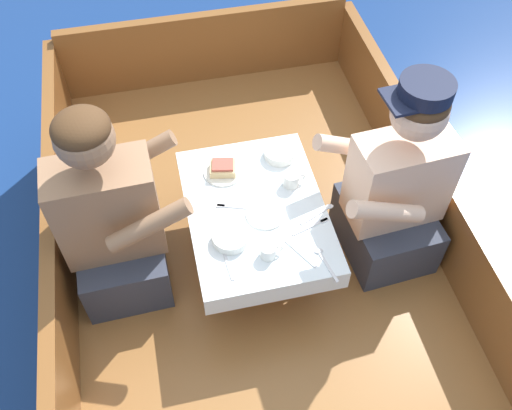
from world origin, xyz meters
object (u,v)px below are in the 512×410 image
Objects in this scene: coffee_cup_starboard at (269,251)px; person_port at (113,221)px; person_starboard at (395,190)px; sandwich at (223,168)px; coffee_cup_port at (291,179)px.

person_port is at bearing 154.86° from coffee_cup_starboard.
person_starboard is 7.73× the size of sandwich.
person_port is 1.00× the size of person_starboard.
person_port reaches higher than sandwich.
person_port is at bearing -175.20° from coffee_cup_port.
person_starboard is at bearing -21.49° from coffee_cup_port.
sandwich and coffee_cup_starboard have the same top height.
coffee_cup_starboard is at bearing -26.78° from person_port.
coffee_cup_port is at bearing 61.71° from coffee_cup_starboard.
person_port is 1.18m from person_starboard.
coffee_cup_starboard is at bearing -78.72° from sandwich.
person_starboard reaches higher than sandwich.
coffee_cup_starboard is at bearing -118.29° from coffee_cup_port.
person_starboard is 0.75m from sandwich.
sandwich is at bearing -27.18° from person_starboard.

